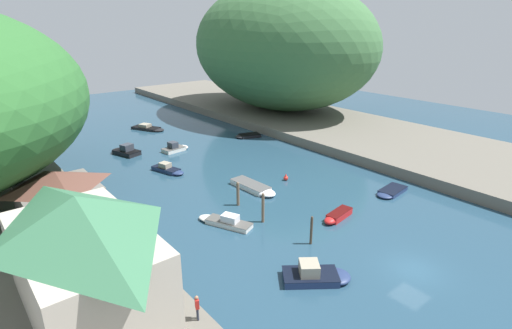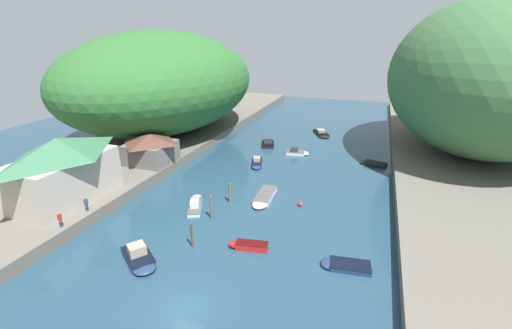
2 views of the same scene
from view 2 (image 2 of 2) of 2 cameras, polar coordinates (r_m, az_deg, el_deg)
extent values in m
plane|color=#234256|center=(53.08, 4.58, -1.19)|extent=(130.00, 130.00, 0.00)
cube|color=#666056|center=(64.67, -19.19, 2.47)|extent=(22.00, 120.00, 1.40)
cube|color=#666056|center=(53.44, 33.86, -3.95)|extent=(22.00, 120.00, 1.40)
ellipsoid|color=#2D662D|center=(71.63, -15.50, 13.14)|extent=(32.85, 46.00, 19.30)
ellipsoid|color=#3D6B3D|center=(65.98, 34.01, 11.91)|extent=(29.16, 40.83, 24.20)
cube|color=#B2A899|center=(46.08, -29.35, -2.06)|extent=(6.74, 11.55, 5.35)
pyramid|color=#38704C|center=(44.90, -30.22, 2.43)|extent=(7.28, 12.47, 2.29)
cube|color=slate|center=(54.76, -17.11, 1.93)|extent=(6.41, 6.26, 3.11)
pyramid|color=brown|center=(54.11, -17.36, 4.15)|extent=(6.92, 6.76, 1.34)
cube|color=navy|center=(33.62, 15.43, -16.02)|extent=(3.77, 2.32, 0.43)
ellipsoid|color=navy|center=(33.52, 12.28, -15.82)|extent=(1.99, 2.01, 0.43)
cube|color=black|center=(33.49, 15.47, -15.71)|extent=(3.85, 2.37, 0.03)
cube|color=silver|center=(42.69, -10.12, -6.97)|extent=(3.13, 4.65, 0.45)
ellipsoid|color=silver|center=(44.66, -9.87, -5.63)|extent=(2.16, 2.59, 0.45)
cube|color=#504E4A|center=(42.58, -10.14, -6.68)|extent=(3.20, 4.74, 0.03)
cube|color=silver|center=(42.30, -10.18, -6.36)|extent=(1.56, 1.83, 0.71)
cube|color=red|center=(34.87, -0.71, -13.42)|extent=(3.30, 1.69, 0.65)
ellipsoid|color=red|center=(35.15, -3.30, -13.15)|extent=(1.74, 1.37, 0.65)
cube|color=#450A0A|center=(34.68, -0.71, -12.96)|extent=(3.37, 1.72, 0.03)
cube|color=black|center=(64.95, 1.99, 3.38)|extent=(3.18, 4.15, 0.62)
ellipsoid|color=black|center=(66.69, 1.99, 3.86)|extent=(2.53, 2.37, 0.62)
cube|color=black|center=(64.85, 1.99, 3.65)|extent=(3.25, 4.23, 0.03)
cube|color=#333842|center=(64.60, 2.00, 4.01)|extent=(1.84, 1.68, 0.96)
cube|color=silver|center=(60.82, 6.53, 1.96)|extent=(3.39, 2.23, 0.53)
ellipsoid|color=silver|center=(60.70, 8.03, 1.85)|extent=(1.80, 1.95, 0.53)
cube|color=#504E4A|center=(60.73, 6.55, 2.21)|extent=(3.46, 2.28, 0.03)
cube|color=#333842|center=(60.60, 6.47, 2.61)|extent=(1.27, 1.43, 0.92)
cube|color=navy|center=(55.87, 0.15, 0.32)|extent=(2.57, 4.12, 0.49)
ellipsoid|color=navy|center=(54.08, 0.05, -0.40)|extent=(1.95, 2.26, 0.49)
cube|color=black|center=(55.77, 0.15, 0.57)|extent=(2.62, 4.20, 0.03)
cube|color=#9E937F|center=(55.77, 0.15, 0.92)|extent=(1.42, 1.59, 0.67)
cube|color=black|center=(73.95, 10.78, 5.15)|extent=(4.09, 5.42, 0.41)
ellipsoid|color=black|center=(71.67, 11.33, 4.60)|extent=(2.92, 3.13, 0.41)
cube|color=black|center=(73.90, 10.79, 5.31)|extent=(4.17, 5.53, 0.03)
cube|color=#9E937F|center=(73.97, 10.77, 5.55)|extent=(2.11, 2.22, 0.56)
cube|color=black|center=(58.51, 19.24, 0.06)|extent=(3.71, 2.82, 0.47)
ellipsoid|color=black|center=(58.92, 17.72, 0.39)|extent=(2.10, 2.28, 0.47)
cube|color=black|center=(58.42, 19.27, 0.29)|extent=(3.79, 2.88, 0.03)
cube|color=navy|center=(35.31, -19.05, -14.34)|extent=(4.53, 4.17, 0.57)
ellipsoid|color=navy|center=(33.69, -18.09, -16.12)|extent=(2.86, 2.87, 0.57)
cube|color=black|center=(35.14, -19.10, -13.95)|extent=(4.62, 4.25, 0.03)
cube|color=#9E937F|center=(34.99, -19.25, -13.22)|extent=(2.05, 2.07, 0.95)
cube|color=white|center=(44.71, 1.56, -5.16)|extent=(2.18, 5.20, 0.59)
ellipsoid|color=white|center=(42.51, 0.65, -6.63)|extent=(1.96, 2.64, 0.59)
cube|color=#525252|center=(44.57, 1.56, -4.81)|extent=(2.22, 5.31, 0.03)
cylinder|color=#4C3D2D|center=(35.24, -10.66, -11.58)|extent=(0.23, 0.23, 2.53)
sphere|color=#4C3D2D|center=(34.56, -10.81, -9.74)|extent=(0.21, 0.21, 0.21)
cylinder|color=brown|center=(39.72, -7.46, -7.10)|extent=(0.28, 0.28, 2.86)
sphere|color=brown|center=(39.04, -7.57, -5.18)|extent=(0.26, 0.26, 0.26)
cylinder|color=brown|center=(43.26, -4.38, -4.82)|extent=(0.32, 0.32, 2.43)
sphere|color=brown|center=(42.72, -4.43, -3.28)|extent=(0.29, 0.29, 0.29)
sphere|color=red|center=(42.91, 7.36, -6.55)|extent=(0.57, 0.57, 0.57)
cone|color=red|center=(42.71, 7.38, -6.04)|extent=(0.29, 0.29, 0.29)
cylinder|color=#282D3D|center=(42.87, -26.44, -6.49)|extent=(0.13, 0.13, 0.85)
cylinder|color=#282D3D|center=(42.95, -26.25, -6.40)|extent=(0.13, 0.13, 0.85)
cube|color=navy|center=(42.60, -26.50, -5.56)|extent=(0.29, 0.41, 0.62)
sphere|color=#9E7051|center=(42.43, -26.60, -5.06)|extent=(0.22, 0.22, 0.22)
cylinder|color=#282D3D|center=(40.77, -29.86, -8.57)|extent=(0.13, 0.13, 0.85)
cylinder|color=#282D3D|center=(40.81, -29.62, -8.49)|extent=(0.13, 0.13, 0.85)
cube|color=#B2231E|center=(40.47, -29.93, -7.62)|extent=(0.35, 0.43, 0.62)
sphere|color=#9E7051|center=(40.28, -30.04, -7.09)|extent=(0.22, 0.22, 0.22)
camera|label=1|loc=(38.89, -64.15, 6.96)|focal=28.00mm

